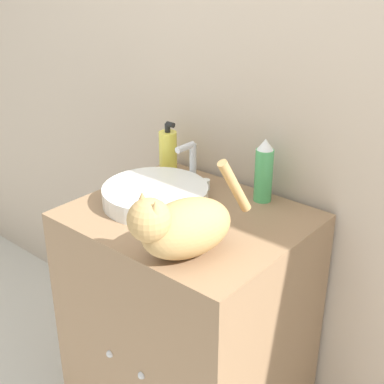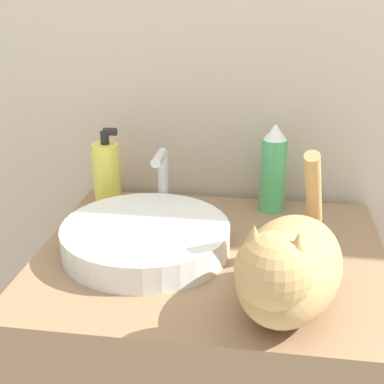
{
  "view_description": "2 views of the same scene",
  "coord_description": "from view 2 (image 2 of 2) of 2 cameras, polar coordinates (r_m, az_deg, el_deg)",
  "views": [
    {
      "loc": [
        0.95,
        -0.81,
        1.62
      ],
      "look_at": [
        0.03,
        0.28,
        0.96
      ],
      "focal_mm": 50.0,
      "sensor_mm": 36.0,
      "label": 1
    },
    {
      "loc": [
        0.1,
        -0.65,
        1.39
      ],
      "look_at": [
        -0.03,
        0.24,
        1.02
      ],
      "focal_mm": 50.0,
      "sensor_mm": 36.0,
      "label": 2
    }
  ],
  "objects": [
    {
      "name": "faucet",
      "position": [
        1.22,
        -3.14,
        0.51
      ],
      "size": [
        0.14,
        0.09,
        0.16
      ],
      "color": "silver",
      "rests_on": "vanity_cabinet"
    },
    {
      "name": "wall_back",
      "position": [
        1.28,
        4.06,
        16.09
      ],
      "size": [
        6.0,
        0.05,
        2.5
      ],
      "color": "#C6B29E",
      "rests_on": "ground_plane"
    },
    {
      "name": "cat",
      "position": [
        0.86,
        10.17,
        -7.9
      ],
      "size": [
        0.22,
        0.39,
        0.24
      ],
      "rotation": [
        0.0,
        0.0,
        -1.83
      ],
      "color": "tan",
      "rests_on": "vanity_cabinet"
    },
    {
      "name": "soap_bottle",
      "position": [
        1.28,
        -9.06,
        1.96
      ],
      "size": [
        0.06,
        0.06,
        0.19
      ],
      "color": "#EADB4C",
      "rests_on": "vanity_cabinet"
    },
    {
      "name": "spray_bottle",
      "position": [
        1.24,
        8.65,
        2.41
      ],
      "size": [
        0.06,
        0.06,
        0.21
      ],
      "color": "#4CB266",
      "rests_on": "vanity_cabinet"
    },
    {
      "name": "sink_basin",
      "position": [
        1.08,
        -4.94,
        -4.87
      ],
      "size": [
        0.34,
        0.34,
        0.06
      ],
      "color": "white",
      "rests_on": "vanity_cabinet"
    }
  ]
}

